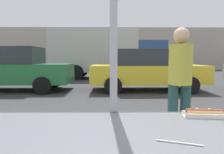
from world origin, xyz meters
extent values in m
plane|color=#38383A|center=(0.00, 8.00, 0.00)|extent=(60.00, 60.00, 0.00)
cube|color=#B2ADA3|center=(0.00, 1.60, 0.05)|extent=(16.00, 2.80, 0.10)
cube|color=#404245|center=(0.00, 0.03, 0.95)|extent=(2.25, 0.02, 0.02)
cube|color=#9E9EA3|center=(0.00, 0.08, 1.68)|extent=(0.05, 0.08, 1.45)
cube|color=#A89E8E|center=(0.00, 20.64, 2.27)|extent=(28.00, 1.20, 4.54)
cube|color=silver|center=(0.55, -0.08, 0.96)|extent=(0.25, 0.10, 0.01)
cube|color=silver|center=(0.55, -0.12, 0.97)|extent=(0.24, 0.03, 0.03)
cube|color=silver|center=(0.55, -0.04, 0.97)|extent=(0.24, 0.03, 0.03)
cylinder|color=tan|center=(0.55, -0.08, 0.98)|extent=(0.21, 0.06, 0.04)
cylinder|color=brown|center=(0.55, -0.08, 0.99)|extent=(0.21, 0.05, 0.03)
cube|color=beige|center=(0.51, -0.08, 1.01)|extent=(0.01, 0.01, 0.01)
cube|color=beige|center=(0.58, -0.08, 1.01)|extent=(0.01, 0.01, 0.01)
cube|color=red|center=(0.48, -0.07, 1.01)|extent=(0.01, 0.01, 0.01)
cylinder|color=white|center=(0.27, -0.45, 0.96)|extent=(0.18, 0.07, 0.01)
cube|color=#236B38|center=(-3.88, 6.64, 0.70)|extent=(4.54, 1.70, 0.75)
cube|color=#282D33|center=(-4.01, 6.64, 1.41)|extent=(2.36, 1.50, 0.67)
cylinder|color=black|center=(-2.47, 7.49, 0.32)|extent=(0.64, 0.18, 0.64)
cylinder|color=black|center=(-2.47, 5.79, 0.32)|extent=(0.64, 0.18, 0.64)
cube|color=gold|center=(1.49, 6.64, 0.67)|extent=(4.51, 1.78, 0.70)
cube|color=#282D33|center=(1.41, 6.64, 1.33)|extent=(2.34, 1.56, 0.62)
cylinder|color=black|center=(2.88, 7.53, 0.32)|extent=(0.64, 0.18, 0.64)
cylinder|color=black|center=(2.88, 5.76, 0.32)|extent=(0.64, 0.18, 0.64)
cylinder|color=black|center=(0.09, 7.53, 0.32)|extent=(0.64, 0.18, 0.64)
cylinder|color=black|center=(0.09, 5.76, 0.32)|extent=(0.64, 0.18, 0.64)
cube|color=beige|center=(-1.02, 11.33, 1.74)|extent=(5.30, 2.20, 2.58)
cube|color=navy|center=(2.43, 11.33, 1.40)|extent=(1.90, 2.10, 1.90)
cylinder|color=black|center=(2.43, 12.38, 0.45)|extent=(0.90, 0.24, 0.90)
cylinder|color=black|center=(2.43, 10.28, 0.45)|extent=(0.90, 0.24, 0.90)
cylinder|color=black|center=(-2.01, 12.43, 0.45)|extent=(0.90, 0.24, 0.90)
cylinder|color=black|center=(-2.01, 10.23, 0.45)|extent=(0.90, 0.24, 0.90)
cylinder|color=#1D3B3C|center=(0.87, 1.49, 0.52)|extent=(0.14, 0.14, 0.84)
cylinder|color=#1D3B3C|center=(1.05, 1.49, 0.52)|extent=(0.14, 0.14, 0.84)
cylinder|color=#A09F37|center=(0.96, 1.49, 1.22)|extent=(0.32, 0.32, 0.56)
sphere|color=tan|center=(0.96, 1.49, 1.62)|extent=(0.22, 0.22, 0.22)
camera|label=1|loc=(-0.02, -1.25, 1.32)|focal=31.58mm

